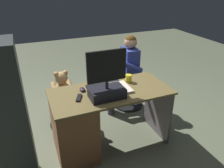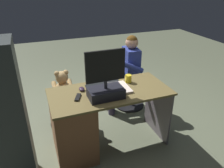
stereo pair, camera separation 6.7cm
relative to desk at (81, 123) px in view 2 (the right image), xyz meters
name	(u,v)px [view 2 (the right image)]	position (x,y,z in m)	size (l,w,h in m)	color
ground_plane	(102,127)	(-0.36, -0.35, -0.40)	(10.00, 10.00, 0.00)	#646B52
desk	(81,123)	(0.00, 0.00, 0.00)	(1.36, 0.65, 0.75)	brown
monitor	(106,85)	(-0.26, 0.12, 0.49)	(0.42, 0.23, 0.52)	black
keyboard	(104,85)	(-0.33, -0.14, 0.36)	(0.42, 0.14, 0.02)	black
computer_mouse	(82,89)	(-0.06, -0.13, 0.37)	(0.06, 0.10, 0.04)	#2C1D2E
cup	(128,79)	(-0.64, -0.13, 0.40)	(0.08, 0.08, 0.10)	yellow
tv_remote	(78,97)	(0.02, 0.03, 0.36)	(0.04, 0.15, 0.02)	black
notebook_binder	(119,88)	(-0.47, -0.01, 0.36)	(0.22, 0.30, 0.02)	beige
office_chair_teddy	(65,108)	(0.08, -0.62, -0.14)	(0.45, 0.45, 0.44)	black
teddy_bear	(63,85)	(0.08, -0.64, 0.21)	(0.27, 0.27, 0.38)	tan
visitor_chair	(130,91)	(-0.97, -0.75, -0.14)	(0.46, 0.46, 0.44)	black
person	(126,68)	(-0.89, -0.74, 0.28)	(0.55, 0.52, 1.16)	#2F3D93
equipment_rack	(1,124)	(0.75, 0.22, 0.34)	(0.44, 0.36, 1.49)	#2B3130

